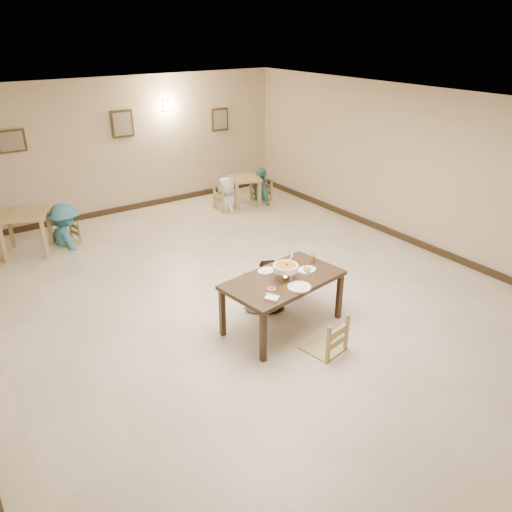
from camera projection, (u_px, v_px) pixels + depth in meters
floor at (243, 296)px, 8.08m from camera, size 10.00×10.00×0.00m
ceiling at (240, 105)px, 6.81m from camera, size 10.00×10.00×0.00m
wall_back at (120, 147)px, 11.17m from camera, size 10.00×0.00×10.00m
wall_right at (417, 169)px, 9.51m from camera, size 0.00×10.00×10.00m
baseboard_back at (127, 208)px, 11.76m from camera, size 8.00×0.06×0.12m
baseboard_right at (406, 238)px, 10.10m from camera, size 0.06×10.00×0.12m
picture_a at (11, 141)px, 9.84m from camera, size 0.55×0.04×0.45m
picture_b at (122, 124)px, 10.98m from camera, size 0.50×0.04×0.60m
picture_c at (220, 120)px, 12.33m from camera, size 0.45×0.04×0.55m
wall_sconce at (167, 106)px, 11.42m from camera, size 0.16×0.05×0.22m
main_table at (283, 283)px, 7.00m from camera, size 1.80×1.18×0.79m
chair_far at (261, 278)px, 7.66m from camera, size 0.44×0.44×0.94m
chair_near at (325, 317)px, 6.56m from camera, size 0.48×0.48×1.02m
main_diner at (267, 261)px, 7.45m from camera, size 0.81×0.66×1.58m
curry_warmer at (286, 268)px, 6.85m from camera, size 0.39×0.35×0.31m
rice_plate_far at (266, 270)px, 7.14m from camera, size 0.28×0.28×0.06m
rice_plate_near at (299, 287)px, 6.70m from camera, size 0.32×0.32×0.07m
fried_plate at (307, 270)px, 7.15m from camera, size 0.29×0.29×0.06m
chili_dish at (271, 289)px, 6.66m from camera, size 0.11×0.11×0.02m
napkin_cutlery at (272, 298)px, 6.42m from camera, size 0.23×0.27×0.03m
drink_glass at (313, 258)px, 7.40m from camera, size 0.07×0.07×0.14m
bg_table_left at (24, 219)px, 9.32m from camera, size 1.07×1.07×0.83m
bg_table_right at (244, 183)px, 11.95m from camera, size 0.84×0.84×0.68m
bg_chair_lr at (64, 223)px, 9.80m from camera, size 0.43×0.43×0.92m
bg_chair_rl at (226, 188)px, 11.67m from camera, size 0.48×0.48×1.01m
bg_chair_rr at (261, 182)px, 12.28m from camera, size 0.43×0.43×0.92m
bg_diner_b at (61, 204)px, 9.63m from camera, size 0.88×1.21×1.69m
bg_diner_c at (226, 177)px, 11.55m from camera, size 0.61×0.83×1.56m
bg_diner_d at (261, 168)px, 12.12m from camera, size 0.63×1.03×1.65m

